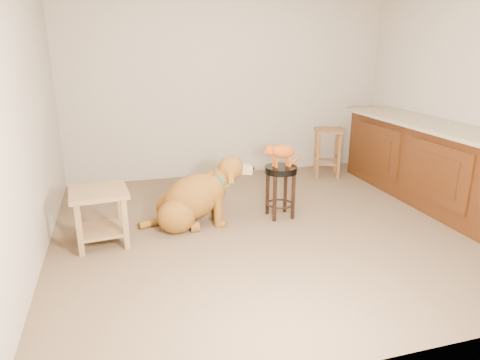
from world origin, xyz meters
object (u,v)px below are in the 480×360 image
object	(u,v)px
wood_stool	(327,152)
tabby_kitten	(280,152)
padded_stool	(281,181)
golden_retriever	(194,199)
side_table	(100,209)

from	to	relation	value
wood_stool	tabby_kitten	xyz separation A→B (m)	(-1.20, -1.24, 0.37)
wood_stool	padded_stool	bearing A→B (deg)	-133.81
golden_retriever	tabby_kitten	distance (m)	1.02
padded_stool	wood_stool	size ratio (longest dim) A/B	0.84
padded_stool	wood_stool	distance (m)	1.71
golden_retriever	side_table	bearing A→B (deg)	-164.59
padded_stool	tabby_kitten	size ratio (longest dim) A/B	1.24
tabby_kitten	side_table	bearing A→B (deg)	-176.46
golden_retriever	tabby_kitten	world-z (taller)	tabby_kitten
side_table	tabby_kitten	world-z (taller)	tabby_kitten
golden_retriever	tabby_kitten	size ratio (longest dim) A/B	2.66
side_table	tabby_kitten	xyz separation A→B (m)	(1.83, 0.15, 0.37)
wood_stool	tabby_kitten	distance (m)	1.76
padded_stool	tabby_kitten	bearing A→B (deg)	175.54
side_table	golden_retriever	bearing A→B (deg)	11.48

